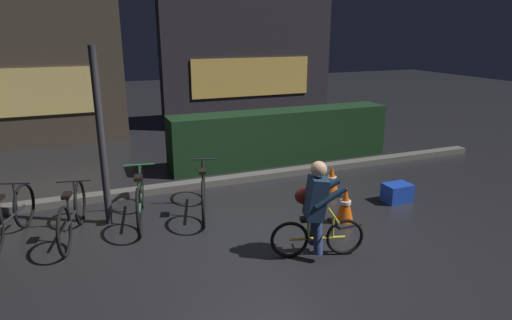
% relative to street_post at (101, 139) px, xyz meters
% --- Properties ---
extents(ground_plane, '(40.00, 40.00, 0.00)m').
position_rel_street_post_xyz_m(ground_plane, '(1.89, -1.20, -1.27)').
color(ground_plane, black).
extents(sidewalk_curb, '(12.00, 0.24, 0.12)m').
position_rel_street_post_xyz_m(sidewalk_curb, '(1.89, 1.00, -1.21)').
color(sidewalk_curb, '#56544F').
rests_on(sidewalk_curb, ground).
extents(hedge_row, '(4.80, 0.70, 1.11)m').
position_rel_street_post_xyz_m(hedge_row, '(3.69, 1.90, -0.72)').
color(hedge_row, black).
rests_on(hedge_row, ground).
extents(storefront_left, '(4.49, 0.54, 3.85)m').
position_rel_street_post_xyz_m(storefront_left, '(-1.37, 5.30, 0.64)').
color(storefront_left, '#42382D').
rests_on(storefront_left, ground).
extents(storefront_right, '(5.17, 0.54, 4.64)m').
position_rel_street_post_xyz_m(storefront_right, '(4.52, 6.00, 1.03)').
color(storefront_right, '#262328').
rests_on(storefront_right, ground).
extents(street_post, '(0.10, 0.10, 2.55)m').
position_rel_street_post_xyz_m(street_post, '(0.00, 0.00, 0.00)').
color(street_post, '#2D2D33').
rests_on(street_post, ground).
extents(parked_bike_leftmost, '(0.57, 1.56, 0.75)m').
position_rel_street_post_xyz_m(parked_bike_leftmost, '(-1.26, -0.13, -0.93)').
color(parked_bike_leftmost, black).
rests_on(parked_bike_leftmost, ground).
extents(parked_bike_left_mid, '(0.47, 1.58, 0.74)m').
position_rel_street_post_xyz_m(parked_bike_left_mid, '(-0.47, -0.32, -0.94)').
color(parked_bike_left_mid, black).
rests_on(parked_bike_left_mid, ground).
extents(parked_bike_center_left, '(0.46, 1.71, 0.80)m').
position_rel_street_post_xyz_m(parked_bike_center_left, '(0.45, -0.09, -0.91)').
color(parked_bike_center_left, black).
rests_on(parked_bike_center_left, ground).
extents(parked_bike_center_right, '(0.55, 1.68, 0.80)m').
position_rel_street_post_xyz_m(parked_bike_center_right, '(1.40, -0.15, -0.91)').
color(parked_bike_center_right, black).
rests_on(parked_bike_center_right, ground).
extents(traffic_cone_near, '(0.36, 0.36, 0.57)m').
position_rel_street_post_xyz_m(traffic_cone_near, '(3.21, -1.30, -1.00)').
color(traffic_cone_near, black).
rests_on(traffic_cone_near, ground).
extents(traffic_cone_far, '(0.36, 0.36, 0.52)m').
position_rel_street_post_xyz_m(traffic_cone_far, '(3.64, -0.23, -1.02)').
color(traffic_cone_far, black).
rests_on(traffic_cone_far, ground).
extents(blue_crate, '(0.44, 0.32, 0.30)m').
position_rel_street_post_xyz_m(blue_crate, '(4.48, -0.90, -1.12)').
color(blue_crate, '#193DB7').
rests_on(blue_crate, ground).
extents(cyclist, '(1.16, 0.62, 1.25)m').
position_rel_street_post_xyz_m(cyclist, '(2.32, -1.97, -0.64)').
color(cyclist, black).
rests_on(cyclist, ground).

